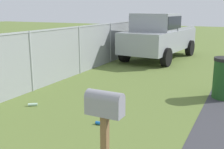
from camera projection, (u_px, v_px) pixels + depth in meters
mailbox at (105, 110)px, 3.53m from camera, size 0.22×0.49×1.27m
pickup_truck at (159, 35)px, 12.68m from camera, size 5.03×2.55×2.09m
fence_section at (58, 53)px, 8.77m from camera, size 12.42×0.07×1.70m
litter_bottle_by_mailbox at (33, 105)px, 6.66m from camera, size 0.18×0.22×0.07m
litter_can_midfield_b at (99, 123)px, 5.59m from camera, size 0.07×0.12×0.07m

